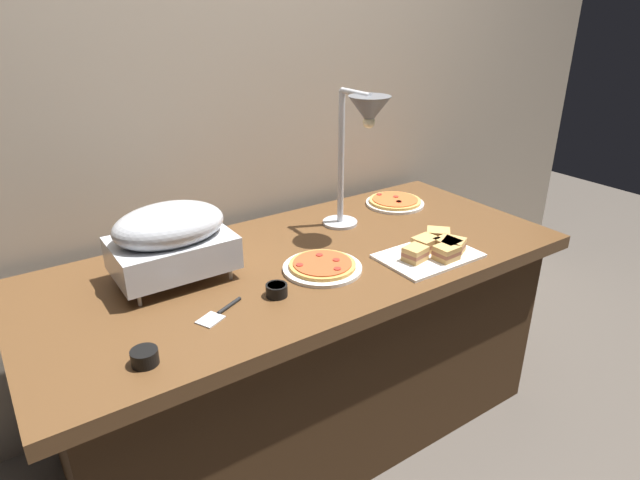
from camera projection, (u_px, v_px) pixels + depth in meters
ground_plane at (306, 424)px, 2.21m from camera, size 8.00×8.00×0.00m
back_wall at (233, 109)px, 2.10m from camera, size 4.40×0.04×2.40m
buffet_table at (305, 346)px, 2.05m from camera, size 1.90×0.84×0.76m
chafing_dish at (171, 238)px, 1.70m from camera, size 0.37×0.26×0.26m
heat_lamp at (363, 126)px, 1.92m from camera, size 0.15×0.30×0.54m
pizza_plate_front at (323, 266)px, 1.81m from camera, size 0.27×0.27×0.03m
pizza_plate_center at (395, 202)px, 2.38m from camera, size 0.26×0.26×0.03m
sandwich_platter at (435, 249)px, 1.90m from camera, size 0.34×0.23×0.06m
sauce_cup_near at (145, 356)px, 1.34m from camera, size 0.07×0.07×0.04m
sauce_cup_far at (277, 290)px, 1.65m from camera, size 0.07×0.07×0.04m
serving_spatula at (220, 313)px, 1.56m from camera, size 0.17×0.10×0.01m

